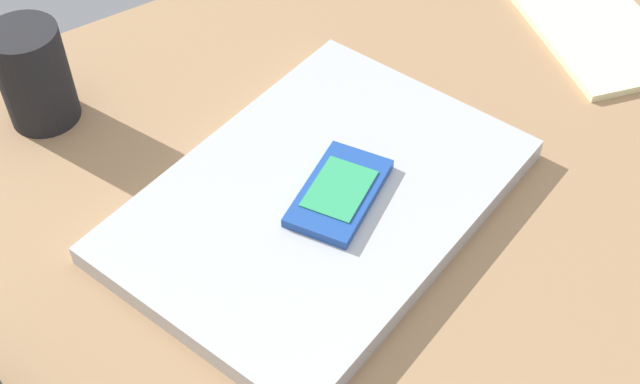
# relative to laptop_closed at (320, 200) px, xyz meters

# --- Properties ---
(desk_surface) EXTENTS (1.20, 0.80, 0.03)m
(desk_surface) POSITION_rel_laptop_closed_xyz_m (-0.01, 0.04, -0.03)
(desk_surface) COLOR #9E7751
(desk_surface) RESTS_ON ground
(laptop_closed) EXTENTS (0.41, 0.34, 0.02)m
(laptop_closed) POSITION_rel_laptop_closed_xyz_m (0.00, 0.00, 0.00)
(laptop_closed) COLOR #B7BABC
(laptop_closed) RESTS_ON desk_surface
(cell_phone_on_laptop) EXTENTS (0.12, 0.10, 0.01)m
(cell_phone_on_laptop) POSITION_rel_laptop_closed_xyz_m (-0.01, 0.01, 0.02)
(cell_phone_on_laptop) COLOR #1E479E
(cell_phone_on_laptop) RESTS_ON laptop_closed
(notepad) EXTENTS (0.17, 0.22, 0.01)m
(notepad) POSITION_rel_laptop_closed_xyz_m (-0.39, -0.04, -0.01)
(notepad) COLOR #F2EDB2
(notepad) RESTS_ON desk_surface
(pen_cup) EXTENTS (0.07, 0.07, 0.10)m
(pen_cup) POSITION_rel_laptop_closed_xyz_m (0.16, -0.25, 0.04)
(pen_cup) COLOR black
(pen_cup) RESTS_ON desk_surface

